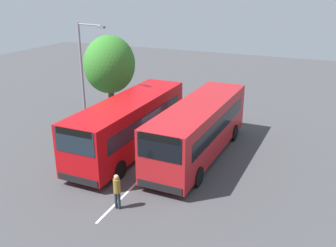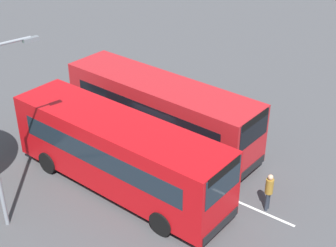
{
  "view_description": "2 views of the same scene",
  "coord_description": "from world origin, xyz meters",
  "px_view_note": "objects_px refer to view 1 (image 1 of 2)",
  "views": [
    {
      "loc": [
        18.39,
        8.5,
        9.42
      ],
      "look_at": [
        -0.07,
        0.16,
        1.95
      ],
      "focal_mm": 40.16,
      "sensor_mm": 36.0,
      "label": 1
    },
    {
      "loc": [
        12.64,
        -14.13,
        12.75
      ],
      "look_at": [
        0.38,
        1.19,
        1.66
      ],
      "focal_mm": 52.04,
      "sensor_mm": 36.0,
      "label": 2
    }
  ],
  "objects_px": {
    "bus_far_left": "(129,123)",
    "street_lamp": "(84,71)",
    "pedestrian": "(117,189)",
    "bus_center_left": "(199,128)",
    "depot_tree": "(110,65)"
  },
  "relations": [
    {
      "from": "bus_center_left",
      "to": "pedestrian",
      "type": "distance_m",
      "value": 6.86
    },
    {
      "from": "street_lamp",
      "to": "bus_center_left",
      "type": "bearing_deg",
      "value": 6.59
    },
    {
      "from": "street_lamp",
      "to": "pedestrian",
      "type": "bearing_deg",
      "value": -35.39
    },
    {
      "from": "pedestrian",
      "to": "depot_tree",
      "type": "height_order",
      "value": "depot_tree"
    },
    {
      "from": "pedestrian",
      "to": "street_lamp",
      "type": "xyz_separation_m",
      "value": [
        -7.43,
        -6.88,
        3.19
      ]
    },
    {
      "from": "depot_tree",
      "to": "bus_far_left",
      "type": "bearing_deg",
      "value": 41.08
    },
    {
      "from": "bus_far_left",
      "to": "street_lamp",
      "type": "distance_m",
      "value": 5.22
    },
    {
      "from": "bus_center_left",
      "to": "street_lamp",
      "type": "bearing_deg",
      "value": -94.41
    },
    {
      "from": "bus_far_left",
      "to": "street_lamp",
      "type": "xyz_separation_m",
      "value": [
        -1.76,
        -4.28,
        2.42
      ]
    },
    {
      "from": "street_lamp",
      "to": "bus_far_left",
      "type": "bearing_deg",
      "value": -10.57
    },
    {
      "from": "bus_center_left",
      "to": "pedestrian",
      "type": "xyz_separation_m",
      "value": [
        6.67,
        -1.39,
        -0.78
      ]
    },
    {
      "from": "bus_far_left",
      "to": "bus_center_left",
      "type": "height_order",
      "value": "same"
    },
    {
      "from": "bus_center_left",
      "to": "pedestrian",
      "type": "bearing_deg",
      "value": -10.97
    },
    {
      "from": "bus_far_left",
      "to": "depot_tree",
      "type": "distance_m",
      "value": 7.31
    },
    {
      "from": "bus_center_left",
      "to": "depot_tree",
      "type": "bearing_deg",
      "value": -115.58
    }
  ]
}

